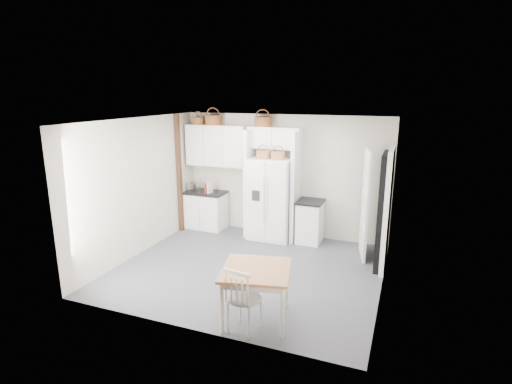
% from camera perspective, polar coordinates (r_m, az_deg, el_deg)
% --- Properties ---
extents(floor, '(4.50, 4.50, 0.00)m').
position_cam_1_polar(floor, '(7.22, -1.03, -10.90)').
color(floor, '#3F4048').
rests_on(floor, ground).
extents(ceiling, '(4.50, 4.50, 0.00)m').
position_cam_1_polar(ceiling, '(6.56, -1.13, 10.16)').
color(ceiling, white).
rests_on(ceiling, wall_back).
extents(wall_back, '(4.50, 0.00, 4.50)m').
position_cam_1_polar(wall_back, '(8.60, 3.97, 2.34)').
color(wall_back, beige).
rests_on(wall_back, floor).
extents(wall_left, '(0.00, 4.00, 4.00)m').
position_cam_1_polar(wall_left, '(7.88, -16.41, 0.68)').
color(wall_left, beige).
rests_on(wall_left, floor).
extents(wall_right, '(0.00, 4.00, 4.00)m').
position_cam_1_polar(wall_right, '(6.30, 18.23, -2.76)').
color(wall_right, beige).
rests_on(wall_right, floor).
extents(refrigerator, '(0.89, 0.72, 1.73)m').
position_cam_1_polar(refrigerator, '(8.42, 2.23, -0.95)').
color(refrigerator, white).
rests_on(refrigerator, floor).
extents(base_cab_left, '(0.88, 0.56, 0.82)m').
position_cam_1_polar(base_cab_left, '(9.22, -7.17, -2.65)').
color(base_cab_left, silver).
rests_on(base_cab_left, floor).
extents(base_cab_right, '(0.48, 0.58, 0.85)m').
position_cam_1_polar(base_cab_right, '(8.38, 7.71, -4.30)').
color(base_cab_right, silver).
rests_on(base_cab_right, floor).
extents(dining_table, '(1.08, 1.08, 0.75)m').
position_cam_1_polar(dining_table, '(5.61, 0.00, -14.37)').
color(dining_table, '#986536').
rests_on(dining_table, floor).
extents(windsor_chair, '(0.50, 0.47, 0.92)m').
position_cam_1_polar(windsor_chair, '(5.34, -1.68, -14.91)').
color(windsor_chair, silver).
rests_on(windsor_chair, floor).
extents(counter_left, '(0.92, 0.59, 0.04)m').
position_cam_1_polar(counter_left, '(9.11, -7.26, -0.07)').
color(counter_left, black).
rests_on(counter_left, base_cab_left).
extents(counter_right, '(0.52, 0.62, 0.04)m').
position_cam_1_polar(counter_right, '(8.25, 7.81, -1.38)').
color(counter_right, black).
rests_on(counter_right, base_cab_right).
extents(toaster, '(0.29, 0.20, 0.19)m').
position_cam_1_polar(toaster, '(9.21, -8.87, 0.74)').
color(toaster, silver).
rests_on(toaster, counter_left).
extents(cookbook_red, '(0.07, 0.15, 0.22)m').
position_cam_1_polar(cookbook_red, '(8.96, -6.97, 0.56)').
color(cookbook_red, maroon).
rests_on(cookbook_red, counter_left).
extents(cookbook_cream, '(0.06, 0.17, 0.25)m').
position_cam_1_polar(cookbook_cream, '(8.93, -6.62, 0.60)').
color(cookbook_cream, beige).
rests_on(cookbook_cream, counter_left).
extents(basket_upper_a, '(0.28, 0.28, 0.16)m').
position_cam_1_polar(basket_upper_a, '(9.06, -8.29, 10.03)').
color(basket_upper_a, brown).
rests_on(basket_upper_a, upper_cabinet).
extents(basket_upper_b, '(0.36, 0.36, 0.21)m').
position_cam_1_polar(basket_upper_b, '(8.88, -6.14, 10.20)').
color(basket_upper_b, brown).
rests_on(basket_upper_b, upper_cabinet).
extents(basket_bridge_a, '(0.35, 0.35, 0.20)m').
position_cam_1_polar(basket_bridge_a, '(8.42, 0.96, 10.01)').
color(basket_bridge_a, brown).
rests_on(basket_bridge_a, bridge_cabinet).
extents(basket_fridge_a, '(0.29, 0.29, 0.15)m').
position_cam_1_polar(basket_fridge_a, '(8.19, 1.03, 5.35)').
color(basket_fridge_a, brown).
rests_on(basket_fridge_a, refrigerator).
extents(basket_fridge_b, '(0.28, 0.28, 0.15)m').
position_cam_1_polar(basket_fridge_b, '(8.08, 3.13, 5.22)').
color(basket_fridge_b, brown).
rests_on(basket_fridge_b, refrigerator).
extents(upper_cabinet, '(1.40, 0.34, 0.90)m').
position_cam_1_polar(upper_cabinet, '(8.90, -5.61, 6.62)').
color(upper_cabinet, silver).
rests_on(upper_cabinet, wall_back).
extents(bridge_cabinet, '(1.12, 0.34, 0.45)m').
position_cam_1_polar(bridge_cabinet, '(8.36, 2.73, 7.74)').
color(bridge_cabinet, silver).
rests_on(bridge_cabinet, wall_back).
extents(fridge_panel_left, '(0.08, 0.60, 2.30)m').
position_cam_1_polar(fridge_panel_left, '(8.58, -0.86, 1.31)').
color(fridge_panel_left, silver).
rests_on(fridge_panel_left, floor).
extents(fridge_panel_right, '(0.08, 0.60, 2.30)m').
position_cam_1_polar(fridge_panel_right, '(8.26, 5.72, 0.73)').
color(fridge_panel_right, silver).
rests_on(fridge_panel_right, floor).
extents(trim_post, '(0.09, 0.09, 2.60)m').
position_cam_1_polar(trim_post, '(8.93, -10.92, 2.55)').
color(trim_post, '#432711').
rests_on(trim_post, floor).
extents(doorway_void, '(0.18, 0.85, 2.05)m').
position_cam_1_polar(doorway_void, '(7.34, 17.84, -2.61)').
color(doorway_void, black).
rests_on(doorway_void, floor).
extents(door_slab, '(0.21, 0.79, 2.05)m').
position_cam_1_polar(door_slab, '(7.69, 15.34, -1.69)').
color(door_slab, white).
rests_on(door_slab, floor).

